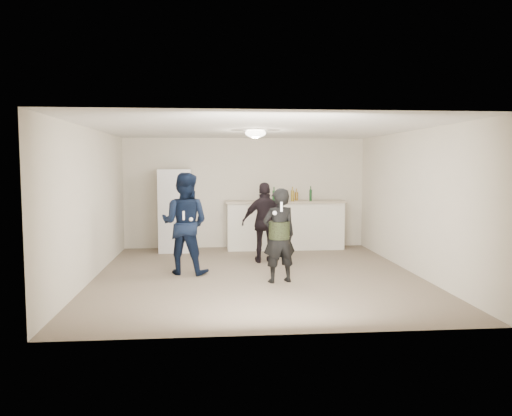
{
  "coord_description": "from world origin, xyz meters",
  "views": [
    {
      "loc": [
        -0.76,
        -8.4,
        1.91
      ],
      "look_at": [
        0.0,
        0.2,
        1.15
      ],
      "focal_mm": 35.0,
      "sensor_mm": 36.0,
      "label": 1
    }
  ],
  "objects": [
    {
      "name": "counter",
      "position": [
        0.88,
        2.67,
        0.53
      ],
      "size": [
        2.6,
        0.56,
        1.05
      ],
      "primitive_type": "cube",
      "color": "silver",
      "rests_on": "floor"
    },
    {
      "name": "bottle_cluster",
      "position": [
        1.01,
        2.62,
        1.2
      ],
      "size": [
        0.89,
        0.39,
        0.25
      ],
      "color": "#8E5F14",
      "rests_on": "counter_top"
    },
    {
      "name": "camo_shorts",
      "position": [
        0.31,
        -0.5,
        0.85
      ],
      "size": [
        0.34,
        0.34,
        0.28
      ],
      "primitive_type": "cylinder",
      "color": "#273518",
      "rests_on": "woman"
    },
    {
      "name": "fridge",
      "position": [
        -1.56,
        2.6,
        0.9
      ],
      "size": [
        0.7,
        0.7,
        1.8
      ],
      "primitive_type": "cube",
      "color": "white",
      "rests_on": "floor"
    },
    {
      "name": "remote_man",
      "position": [
        -1.24,
        0.01,
        1.05
      ],
      "size": [
        0.04,
        0.04,
        0.15
      ],
      "primitive_type": "cube",
      "color": "white",
      "rests_on": "man"
    },
    {
      "name": "nunchuk_woman",
      "position": [
        0.21,
        -0.72,
        1.15
      ],
      "size": [
        0.07,
        0.07,
        0.07
      ],
      "primitive_type": "sphere",
      "color": "white",
      "rests_on": "woman"
    },
    {
      "name": "shaker",
      "position": [
        0.29,
        2.53,
        1.18
      ],
      "size": [
        0.08,
        0.08,
        0.17
      ],
      "primitive_type": "cylinder",
      "color": "silver",
      "rests_on": "counter_top"
    },
    {
      "name": "remote_woman",
      "position": [
        0.31,
        -0.75,
        1.25
      ],
      "size": [
        0.04,
        0.04,
        0.15
      ],
      "primitive_type": "cube",
      "color": "silver",
      "rests_on": "woman"
    },
    {
      "name": "spectator",
      "position": [
        0.27,
        1.15,
        0.78
      ],
      "size": [
        0.92,
        0.39,
        1.56
      ],
      "primitive_type": "imported",
      "rotation": [
        0.0,
        0.0,
        3.15
      ],
      "color": "black",
      "rests_on": "floor"
    },
    {
      "name": "nunchuk_man",
      "position": [
        -1.12,
        0.04,
        0.98
      ],
      "size": [
        0.07,
        0.07,
        0.07
      ],
      "primitive_type": "sphere",
      "color": "white",
      "rests_on": "man"
    },
    {
      "name": "fridge_handle",
      "position": [
        -1.28,
        2.23,
        1.3
      ],
      "size": [
        0.02,
        0.02,
        0.6
      ],
      "primitive_type": "cylinder",
      "color": "silver",
      "rests_on": "fridge"
    },
    {
      "name": "floor",
      "position": [
        0.0,
        0.0,
        0.0
      ],
      "size": [
        6.0,
        6.0,
        0.0
      ],
      "primitive_type": "plane",
      "color": "#6B5B4C",
      "rests_on": "ground"
    },
    {
      "name": "wall_back",
      "position": [
        0.0,
        3.0,
        1.25
      ],
      "size": [
        6.0,
        0.0,
        6.0
      ],
      "primitive_type": "plane",
      "rotation": [
        1.57,
        0.0,
        0.0
      ],
      "color": "beige",
      "rests_on": "floor"
    },
    {
      "name": "man",
      "position": [
        -1.24,
        0.29,
        0.88
      ],
      "size": [
        1.01,
        0.89,
        1.77
      ],
      "primitive_type": "imported",
      "rotation": [
        0.0,
        0.0,
        2.85
      ],
      "color": "#0F1F41",
      "rests_on": "floor"
    },
    {
      "name": "ceiling_dome",
      "position": [
        0.0,
        0.3,
        2.45
      ],
      "size": [
        0.36,
        0.36,
        0.16
      ],
      "primitive_type": "ellipsoid",
      "color": "white",
      "rests_on": "ceiling"
    },
    {
      "name": "counter_top",
      "position": [
        0.88,
        2.67,
        1.07
      ],
      "size": [
        2.68,
        0.64,
        0.04
      ],
      "primitive_type": "cube",
      "color": "#BFAC94",
      "rests_on": "counter"
    },
    {
      "name": "woman",
      "position": [
        0.31,
        -0.5,
        0.76
      ],
      "size": [
        0.64,
        0.5,
        1.53
      ],
      "primitive_type": "imported",
      "rotation": [
        0.0,
        0.0,
        3.42
      ],
      "color": "black",
      "rests_on": "floor"
    },
    {
      "name": "wall_left",
      "position": [
        -2.75,
        0.0,
        1.25
      ],
      "size": [
        0.0,
        6.0,
        6.0
      ],
      "primitive_type": "plane",
      "rotation": [
        1.57,
        0.0,
        1.57
      ],
      "color": "beige",
      "rests_on": "floor"
    },
    {
      "name": "ceiling",
      "position": [
        0.0,
        0.0,
        2.5
      ],
      "size": [
        6.0,
        6.0,
        0.0
      ],
      "primitive_type": "plane",
      "rotation": [
        3.14,
        0.0,
        0.0
      ],
      "color": "silver",
      "rests_on": "wall_back"
    },
    {
      "name": "wall_right",
      "position": [
        2.75,
        0.0,
        1.25
      ],
      "size": [
        0.0,
        6.0,
        6.0
      ],
      "primitive_type": "plane",
      "rotation": [
        1.57,
        0.0,
        -1.57
      ],
      "color": "beige",
      "rests_on": "floor"
    },
    {
      "name": "wall_front",
      "position": [
        0.0,
        -3.0,
        1.25
      ],
      "size": [
        6.0,
        0.0,
        6.0
      ],
      "primitive_type": "plane",
      "rotation": [
        -1.57,
        0.0,
        0.0
      ],
      "color": "beige",
      "rests_on": "floor"
    }
  ]
}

